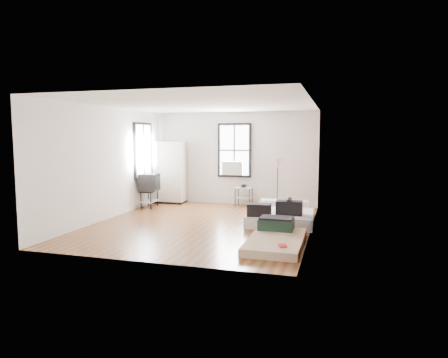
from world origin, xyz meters
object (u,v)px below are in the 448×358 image
(mattress_bare, at_px, (276,237))
(wardrobe, at_px, (170,172))
(mattress_main, at_px, (281,214))
(floor_lamp, at_px, (278,166))
(tv_stand, at_px, (149,183))
(side_table, at_px, (244,191))

(mattress_bare, bearing_deg, wardrobe, 135.32)
(mattress_bare, bearing_deg, mattress_main, 95.17)
(floor_lamp, distance_m, tv_stand, 3.73)
(floor_lamp, bearing_deg, mattress_main, -77.57)
(tv_stand, bearing_deg, floor_lamp, 1.82)
(mattress_main, height_order, tv_stand, tv_stand)
(mattress_main, distance_m, side_table, 2.40)
(mattress_main, xyz_separation_m, floor_lamp, (-0.31, 1.41, 1.08))
(side_table, xyz_separation_m, floor_lamp, (1.08, -0.53, 0.83))
(mattress_main, relative_size, mattress_bare, 1.11)
(mattress_main, xyz_separation_m, wardrobe, (-3.75, 1.87, 0.77))
(floor_lamp, bearing_deg, wardrobe, 172.35)
(side_table, bearing_deg, mattress_main, -54.37)
(mattress_main, bearing_deg, tv_stand, 164.60)
(side_table, bearing_deg, wardrobe, -178.30)
(wardrobe, height_order, side_table, wardrobe)
(mattress_bare, height_order, tv_stand, tv_stand)
(mattress_bare, xyz_separation_m, floor_lamp, (-0.49, 3.43, 1.14))
(mattress_bare, height_order, floor_lamp, floor_lamp)
(side_table, bearing_deg, floor_lamp, -26.20)
(mattress_bare, distance_m, floor_lamp, 3.65)
(mattress_bare, relative_size, floor_lamp, 1.28)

